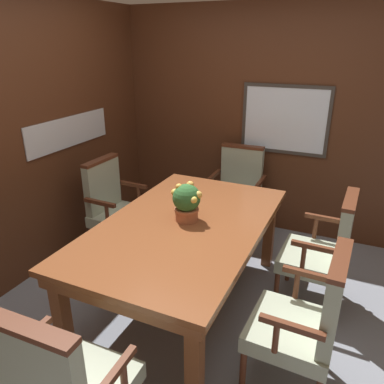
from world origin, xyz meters
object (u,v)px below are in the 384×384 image
at_px(chair_right_near, 307,319).
at_px(chair_left_far, 114,205).
at_px(dining_table, 184,233).
at_px(chair_head_far, 238,189).
at_px(potted_plant, 187,201).
at_px(chair_right_far, 325,248).

xyz_separation_m(chair_right_near, chair_left_far, (-2.02, 0.90, 0.00)).
xyz_separation_m(dining_table, chair_right_near, (1.02, -0.44, -0.14)).
distance_m(chair_left_far, chair_head_far, 1.37).
height_order(chair_right_near, chair_left_far, same).
xyz_separation_m(chair_left_far, potted_plant, (1.00, -0.41, 0.39)).
relative_size(dining_table, chair_head_far, 1.97).
xyz_separation_m(dining_table, potted_plant, (-0.00, 0.05, 0.25)).
height_order(chair_right_far, chair_left_far, same).
bearing_deg(potted_plant, chair_head_far, 90.52).
height_order(dining_table, chair_left_far, chair_left_far).
height_order(chair_right_near, potted_plant, potted_plant).
bearing_deg(chair_right_near, chair_right_far, -178.19).
bearing_deg(potted_plant, chair_left_far, 157.57).
xyz_separation_m(dining_table, chair_right_far, (1.02, 0.46, -0.14)).
distance_m(dining_table, chair_head_far, 1.42).
height_order(dining_table, chair_head_far, chair_head_far).
height_order(chair_left_far, potted_plant, potted_plant).
bearing_deg(chair_head_far, chair_left_far, -137.08).
xyz_separation_m(chair_right_near, potted_plant, (-1.02, 0.49, 0.39)).
bearing_deg(chair_head_far, chair_right_far, -43.38).
xyz_separation_m(chair_right_far, chair_head_far, (-1.03, 0.95, 0.00)).
bearing_deg(chair_left_far, potted_plant, -110.70).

